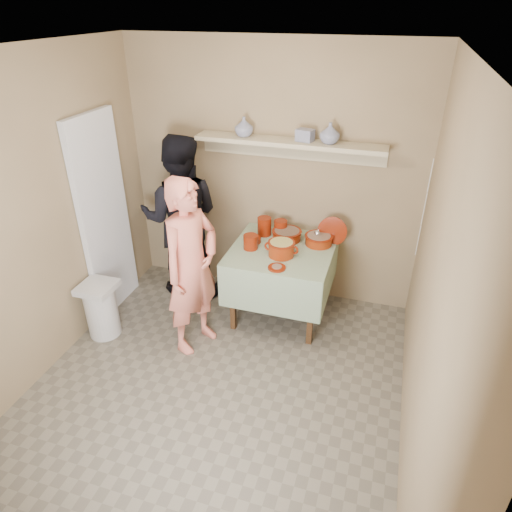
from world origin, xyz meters
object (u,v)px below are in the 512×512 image
at_px(serving_table, 282,259).
at_px(trash_bin, 101,309).
at_px(cazuela_rice, 281,247).
at_px(person_cook, 192,267).
at_px(person_helper, 181,218).

relative_size(serving_table, trash_bin, 1.74).
bearing_deg(cazuela_rice, person_cook, -140.76).
xyz_separation_m(person_cook, person_helper, (-0.48, 0.81, 0.05)).
bearing_deg(person_helper, trash_bin, 51.05).
bearing_deg(person_helper, cazuela_rice, 152.23).
xyz_separation_m(person_helper, trash_bin, (-0.43, -0.96, -0.59)).
relative_size(person_helper, cazuela_rice, 5.30).
distance_m(cazuela_rice, trash_bin, 1.81).
bearing_deg(serving_table, person_cook, -133.68).
height_order(serving_table, trash_bin, serving_table).
distance_m(person_cook, trash_bin, 1.07).
bearing_deg(trash_bin, serving_table, 27.95).
bearing_deg(person_cook, cazuela_rice, -30.50).
xyz_separation_m(person_helper, serving_table, (1.12, -0.13, -0.23)).
bearing_deg(trash_bin, person_cook, 9.39).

